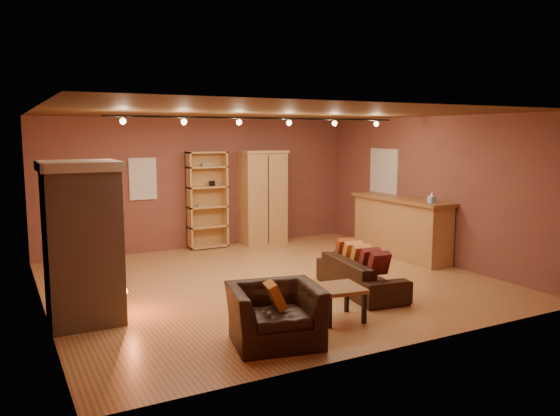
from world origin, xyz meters
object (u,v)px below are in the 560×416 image
bookcase (206,199)px  armoire (263,197)px  loveseat (361,268)px  fireplace (83,243)px  armchair (275,305)px  coffee_table (339,291)px  bar_counter (401,227)px

bookcase → armoire: bearing=-6.9°
bookcase → loveseat: bookcase is taller
fireplace → armoire: 5.65m
armchair → coffee_table: size_ratio=1.74×
loveseat → coffee_table: bearing=139.4°
loveseat → armoire: bearing=3.0°
armoire → armchair: (-2.50, -5.42, -0.59)m
fireplace → armchair: (1.87, -1.84, -0.60)m
bookcase → fireplace: bearing=-129.5°
fireplace → bar_counter: 6.35m
fireplace → bookcase: bearing=50.5°
bookcase → armoire: armoire is taller
bookcase → loveseat: bearing=-77.7°
fireplace → loveseat: (4.02, -0.59, -0.68)m
coffee_table → bar_counter: bearing=38.7°
armoire → armchair: bearing=-114.8°
fireplace → armoire: bearing=39.3°
bookcase → bar_counter: bearing=-39.9°
bar_counter → coffee_table: 4.18m
fireplace → bar_counter: fireplace is taller
bar_counter → armchair: bearing=-146.1°
bookcase → bar_counter: 4.15m
fireplace → bookcase: (3.08, 3.74, 0.01)m
bar_counter → loveseat: bar_counter is taller
fireplace → armoire: fireplace is taller
armoire → coffee_table: size_ratio=3.11×
bar_counter → armoire: bearing=126.9°
loveseat → armchair: (-2.16, -1.25, 0.09)m
loveseat → bar_counter: bearing=-45.0°
armchair → coffee_table: armchair is taller
bookcase → armoire: 1.30m
armoire → loveseat: 4.24m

